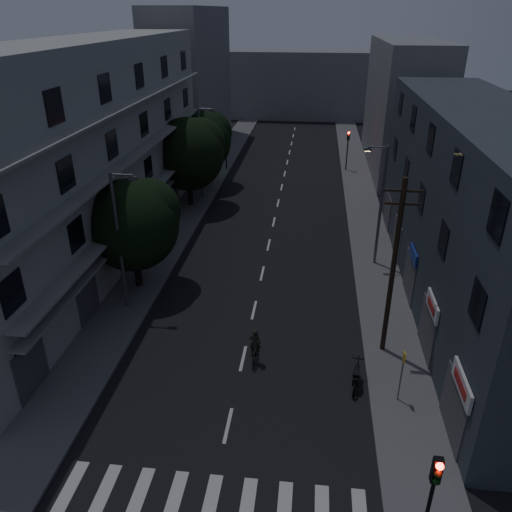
% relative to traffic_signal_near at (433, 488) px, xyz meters
% --- Properties ---
extents(ground, '(160.00, 160.00, 0.00)m').
position_rel_traffic_signal_near_xyz_m(ground, '(-6.93, 27.76, -3.10)').
color(ground, black).
rests_on(ground, ground).
extents(sidewalk_left, '(3.00, 90.00, 0.15)m').
position_rel_traffic_signal_near_xyz_m(sidewalk_left, '(-14.43, 27.76, -3.02)').
color(sidewalk_left, '#565659').
rests_on(sidewalk_left, ground).
extents(sidewalk_right, '(3.00, 90.00, 0.15)m').
position_rel_traffic_signal_near_xyz_m(sidewalk_right, '(0.57, 27.76, -3.02)').
color(sidewalk_right, '#565659').
rests_on(sidewalk_right, ground).
extents(crosswalk, '(10.90, 3.00, 0.01)m').
position_rel_traffic_signal_near_xyz_m(crosswalk, '(-6.93, 0.76, -3.09)').
color(crosswalk, beige).
rests_on(crosswalk, ground).
extents(lane_markings, '(0.15, 60.50, 0.01)m').
position_rel_traffic_signal_near_xyz_m(lane_markings, '(-6.93, 34.01, -3.09)').
color(lane_markings, beige).
rests_on(lane_markings, ground).
extents(building_left, '(7.00, 36.00, 14.00)m').
position_rel_traffic_signal_near_xyz_m(building_left, '(-18.91, 20.76, 3.89)').
color(building_left, '#A0A09B').
rests_on(building_left, ground).
extents(building_right, '(6.19, 28.00, 11.00)m').
position_rel_traffic_signal_near_xyz_m(building_right, '(5.06, 16.76, 2.40)').
color(building_right, '#2C333C').
rests_on(building_right, ground).
extents(building_far_left, '(6.00, 20.00, 16.00)m').
position_rel_traffic_signal_near_xyz_m(building_far_left, '(-18.93, 50.76, 4.90)').
color(building_far_left, slate).
rests_on(building_far_left, ground).
extents(building_far_right, '(6.00, 20.00, 13.00)m').
position_rel_traffic_signal_near_xyz_m(building_far_right, '(5.07, 44.76, 3.40)').
color(building_far_right, slate).
rests_on(building_far_right, ground).
extents(building_far_end, '(24.00, 8.00, 10.00)m').
position_rel_traffic_signal_near_xyz_m(building_far_end, '(-6.93, 72.76, 1.90)').
color(building_far_end, slate).
rests_on(building_far_end, ground).
extents(tree_near, '(5.51, 5.51, 6.79)m').
position_rel_traffic_signal_near_xyz_m(tree_near, '(-14.34, 15.69, 1.30)').
color(tree_near, black).
rests_on(tree_near, sidewalk_left).
extents(tree_mid, '(6.14, 6.14, 7.55)m').
position_rel_traffic_signal_near_xyz_m(tree_mid, '(-14.49, 30.23, 1.77)').
color(tree_mid, black).
rests_on(tree_mid, sidewalk_left).
extents(tree_far, '(5.75, 5.75, 7.11)m').
position_rel_traffic_signal_near_xyz_m(tree_far, '(-14.64, 35.90, 1.51)').
color(tree_far, black).
rests_on(tree_far, sidewalk_left).
extents(traffic_signal_near, '(0.28, 0.37, 4.10)m').
position_rel_traffic_signal_near_xyz_m(traffic_signal_near, '(0.00, 0.00, 0.00)').
color(traffic_signal_near, black).
rests_on(traffic_signal_near, sidewalk_right).
extents(traffic_signal_far_right, '(0.28, 0.37, 4.10)m').
position_rel_traffic_signal_near_xyz_m(traffic_signal_far_right, '(-0.46, 42.50, 0.00)').
color(traffic_signal_far_right, black).
rests_on(traffic_signal_far_right, sidewalk_right).
extents(traffic_signal_far_left, '(0.28, 0.37, 4.10)m').
position_rel_traffic_signal_near_xyz_m(traffic_signal_far_left, '(-13.28, 41.29, 0.00)').
color(traffic_signal_far_left, black).
rests_on(traffic_signal_far_left, sidewalk_left).
extents(street_lamp_left_near, '(1.51, 0.25, 8.00)m').
position_rel_traffic_signal_near_xyz_m(street_lamp_left_near, '(-14.14, 13.10, 1.50)').
color(street_lamp_left_near, '#565A5E').
rests_on(street_lamp_left_near, sidewalk_left).
extents(street_lamp_right, '(1.51, 0.25, 8.00)m').
position_rel_traffic_signal_near_xyz_m(street_lamp_right, '(0.40, 20.47, 1.50)').
color(street_lamp_right, '#5C5F64').
rests_on(street_lamp_right, sidewalk_right).
extents(street_lamp_left_far, '(1.51, 0.25, 8.00)m').
position_rel_traffic_signal_near_xyz_m(street_lamp_left_far, '(-13.85, 32.32, 1.50)').
color(street_lamp_left_far, '#5B5D63').
rests_on(street_lamp_left_far, sidewalk_left).
extents(utility_pole, '(1.80, 0.24, 9.00)m').
position_rel_traffic_signal_near_xyz_m(utility_pole, '(0.01, 10.71, 1.77)').
color(utility_pole, black).
rests_on(utility_pole, sidewalk_right).
extents(bus_stop_sign, '(0.06, 0.35, 2.52)m').
position_rel_traffic_signal_near_xyz_m(bus_stop_sign, '(0.28, 7.03, -1.21)').
color(bus_stop_sign, '#595B60').
rests_on(bus_stop_sign, sidewalk_right).
extents(motorcycle, '(0.61, 1.95, 1.26)m').
position_rel_traffic_signal_near_xyz_m(motorcycle, '(-1.51, 7.85, -2.60)').
color(motorcycle, black).
rests_on(motorcycle, ground).
extents(cyclist, '(0.56, 1.53, 1.93)m').
position_rel_traffic_signal_near_xyz_m(cyclist, '(-6.31, 9.06, -2.45)').
color(cyclist, black).
rests_on(cyclist, ground).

